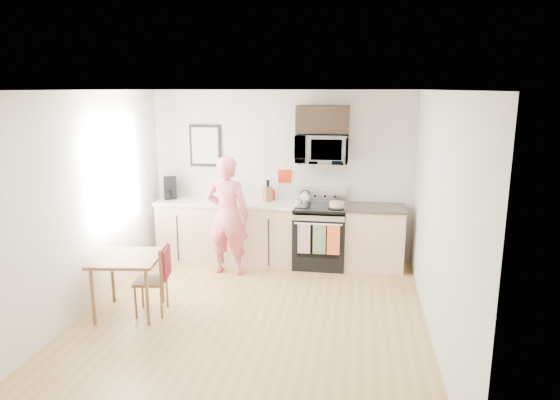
% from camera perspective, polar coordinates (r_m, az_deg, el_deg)
% --- Properties ---
extents(floor, '(4.60, 4.60, 0.00)m').
position_cam_1_polar(floor, '(5.93, -3.33, -13.57)').
color(floor, olive).
rests_on(floor, ground).
extents(back_wall, '(4.00, 0.04, 2.60)m').
position_cam_1_polar(back_wall, '(7.70, 0.19, 2.78)').
color(back_wall, silver).
rests_on(back_wall, floor).
extents(front_wall, '(4.00, 0.04, 2.60)m').
position_cam_1_polar(front_wall, '(3.39, -12.04, -10.54)').
color(front_wall, silver).
rests_on(front_wall, floor).
extents(left_wall, '(0.04, 4.60, 2.60)m').
position_cam_1_polar(left_wall, '(6.22, -21.79, -0.50)').
color(left_wall, silver).
rests_on(left_wall, floor).
extents(right_wall, '(0.04, 4.60, 2.60)m').
position_cam_1_polar(right_wall, '(5.42, 17.62, -2.02)').
color(right_wall, silver).
rests_on(right_wall, floor).
extents(ceiling, '(4.00, 4.60, 0.04)m').
position_cam_1_polar(ceiling, '(5.32, -3.69, 12.42)').
color(ceiling, white).
rests_on(ceiling, back_wall).
extents(window, '(0.06, 1.40, 1.50)m').
position_cam_1_polar(window, '(6.85, -18.32, 3.02)').
color(window, silver).
rests_on(window, left_wall).
extents(cabinet_left, '(2.10, 0.60, 0.90)m').
position_cam_1_polar(cabinet_left, '(7.77, -6.01, -3.64)').
color(cabinet_left, tan).
rests_on(cabinet_left, floor).
extents(countertop_left, '(2.14, 0.64, 0.04)m').
position_cam_1_polar(countertop_left, '(7.65, -6.09, -0.26)').
color(countertop_left, '#F0E6CE').
rests_on(countertop_left, cabinet_left).
extents(cabinet_right, '(0.84, 0.60, 0.90)m').
position_cam_1_polar(cabinet_right, '(7.52, 10.69, -4.35)').
color(cabinet_right, tan).
rests_on(cabinet_right, floor).
extents(countertop_right, '(0.88, 0.64, 0.04)m').
position_cam_1_polar(countertop_right, '(7.40, 10.84, -0.86)').
color(countertop_right, black).
rests_on(countertop_right, cabinet_right).
extents(range, '(0.76, 0.70, 1.16)m').
position_cam_1_polar(range, '(7.51, 4.57, -4.28)').
color(range, black).
rests_on(range, floor).
extents(microwave, '(0.76, 0.51, 0.42)m').
position_cam_1_polar(microwave, '(7.35, 4.82, 5.88)').
color(microwave, silver).
rests_on(microwave, back_wall).
extents(upper_cabinet, '(0.76, 0.35, 0.40)m').
position_cam_1_polar(upper_cabinet, '(7.35, 4.90, 9.18)').
color(upper_cabinet, black).
rests_on(upper_cabinet, back_wall).
extents(wall_art, '(0.50, 0.04, 0.65)m').
position_cam_1_polar(wall_art, '(7.88, -8.54, 6.18)').
color(wall_art, black).
rests_on(wall_art, back_wall).
extents(wall_trivet, '(0.20, 0.02, 0.20)m').
position_cam_1_polar(wall_trivet, '(7.68, 0.54, 2.75)').
color(wall_trivet, red).
rests_on(wall_trivet, back_wall).
extents(person, '(0.66, 0.47, 1.71)m').
position_cam_1_polar(person, '(7.11, -6.02, -1.78)').
color(person, '#E03D54').
rests_on(person, floor).
extents(dining_table, '(0.75, 0.75, 0.70)m').
position_cam_1_polar(dining_table, '(6.13, -17.04, -6.92)').
color(dining_table, brown).
rests_on(dining_table, floor).
extents(chair, '(0.44, 0.40, 0.83)m').
position_cam_1_polar(chair, '(6.06, -13.53, -7.80)').
color(chair, brown).
rests_on(chair, floor).
extents(knife_block, '(0.17, 0.17, 0.22)m').
position_cam_1_polar(knife_block, '(7.59, -1.48, 0.71)').
color(knife_block, brown).
rests_on(knife_block, countertop_left).
extents(utensil_crock, '(0.13, 0.13, 0.39)m').
position_cam_1_polar(utensil_crock, '(7.65, -1.07, 1.16)').
color(utensil_crock, red).
rests_on(utensil_crock, countertop_left).
extents(fruit_bowl, '(0.24, 0.24, 0.09)m').
position_cam_1_polar(fruit_bowl, '(7.70, -6.37, 0.25)').
color(fruit_bowl, white).
rests_on(fruit_bowl, countertop_left).
extents(milk_carton, '(0.13, 0.13, 0.26)m').
position_cam_1_polar(milk_carton, '(7.69, -6.88, 0.96)').
color(milk_carton, tan).
rests_on(milk_carton, countertop_left).
extents(coffee_maker, '(0.25, 0.31, 0.33)m').
position_cam_1_polar(coffee_maker, '(7.94, -12.46, 1.29)').
color(coffee_maker, black).
rests_on(coffee_maker, countertop_left).
extents(bread_bag, '(0.30, 0.22, 0.10)m').
position_cam_1_polar(bread_bag, '(7.40, -5.12, -0.13)').
color(bread_bag, '#E1C576').
rests_on(bread_bag, countertop_left).
extents(cake, '(0.27, 0.27, 0.09)m').
position_cam_1_polar(cake, '(7.28, 6.53, -0.56)').
color(cake, black).
rests_on(cake, range).
extents(kettle, '(0.17, 0.17, 0.21)m').
position_cam_1_polar(kettle, '(7.51, 2.85, 0.29)').
color(kettle, white).
rests_on(kettle, range).
extents(pot, '(0.22, 0.37, 0.11)m').
position_cam_1_polar(pot, '(7.31, 2.40, -0.32)').
color(pot, silver).
rests_on(pot, range).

